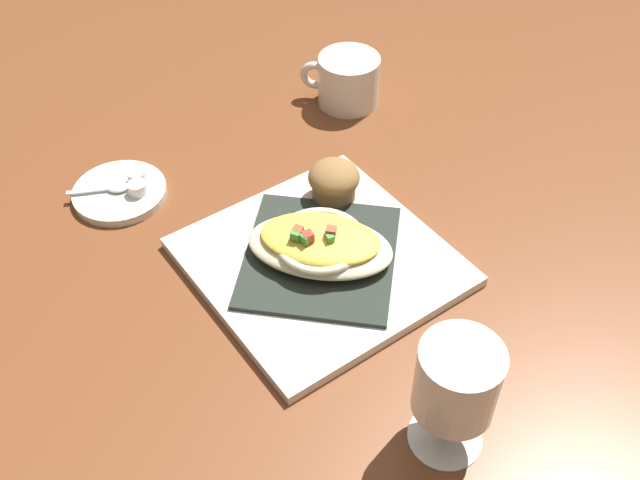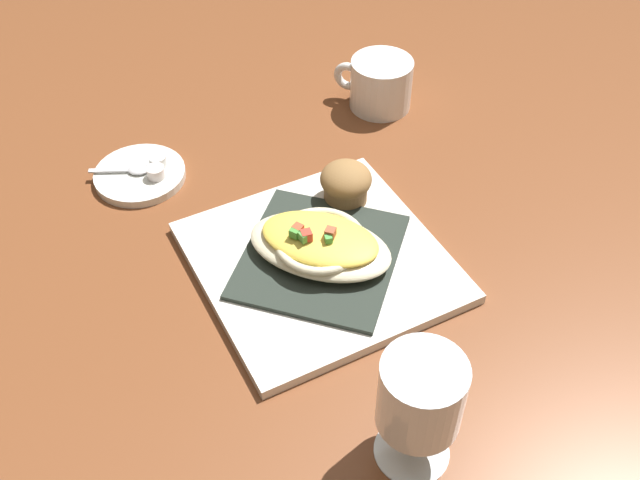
% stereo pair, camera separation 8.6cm
% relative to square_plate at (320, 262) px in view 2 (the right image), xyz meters
% --- Properties ---
extents(ground_plane, '(2.60, 2.60, 0.00)m').
position_rel_square_plate_xyz_m(ground_plane, '(0.00, 0.00, -0.01)').
color(ground_plane, brown).
extents(square_plate, '(0.31, 0.31, 0.01)m').
position_rel_square_plate_xyz_m(square_plate, '(0.00, 0.00, 0.00)').
color(square_plate, white).
rests_on(square_plate, ground_plane).
extents(folded_napkin, '(0.26, 0.26, 0.01)m').
position_rel_square_plate_xyz_m(folded_napkin, '(0.00, 0.00, 0.01)').
color(folded_napkin, '#29312A').
rests_on(folded_napkin, square_plate).
extents(gratin_dish, '(0.20, 0.19, 0.05)m').
position_rel_square_plate_xyz_m(gratin_dish, '(0.00, 0.00, 0.03)').
color(gratin_dish, beige).
rests_on(gratin_dish, folded_napkin).
extents(muffin, '(0.07, 0.07, 0.05)m').
position_rel_square_plate_xyz_m(muffin, '(0.07, -0.09, 0.03)').
color(muffin, olive).
rests_on(muffin, square_plate).
extents(coffee_mug, '(0.11, 0.09, 0.08)m').
position_rel_square_plate_xyz_m(coffee_mug, '(0.23, -0.26, 0.03)').
color(coffee_mug, white).
rests_on(coffee_mug, ground_plane).
extents(stemmed_glass, '(0.08, 0.08, 0.14)m').
position_rel_square_plate_xyz_m(stemmed_glass, '(-0.25, 0.06, 0.08)').
color(stemmed_glass, white).
rests_on(stemmed_glass, ground_plane).
extents(creamer_saucer, '(0.12, 0.12, 0.01)m').
position_rel_square_plate_xyz_m(creamer_saucer, '(0.27, 0.11, -0.00)').
color(creamer_saucer, silver).
rests_on(creamer_saucer, ground_plane).
extents(spoon, '(0.05, 0.08, 0.01)m').
position_rel_square_plate_xyz_m(spoon, '(0.27, 0.12, 0.01)').
color(spoon, silver).
rests_on(spoon, creamer_saucer).
extents(creamer_cup_0, '(0.02, 0.02, 0.02)m').
position_rel_square_plate_xyz_m(creamer_cup_0, '(0.25, 0.10, 0.01)').
color(creamer_cup_0, white).
rests_on(creamer_cup_0, creamer_saucer).
extents(creamer_cup_1, '(0.02, 0.02, 0.02)m').
position_rel_square_plate_xyz_m(creamer_cup_1, '(0.27, 0.09, 0.01)').
color(creamer_cup_1, white).
rests_on(creamer_cup_1, creamer_saucer).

